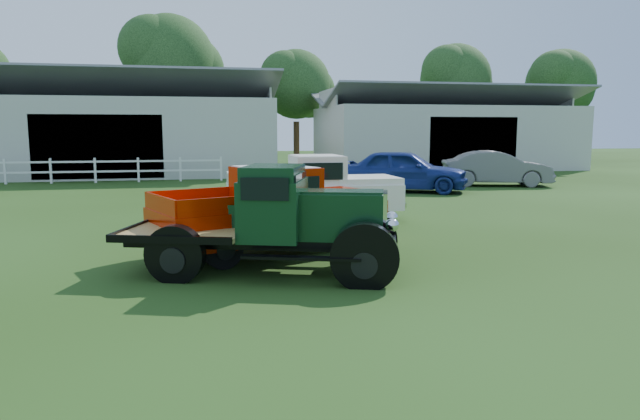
{
  "coord_description": "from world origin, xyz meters",
  "views": [
    {
      "loc": [
        -1.94,
        -9.13,
        2.54
      ],
      "look_at": [
        0.2,
        1.2,
        1.05
      ],
      "focal_mm": 32.0,
      "sensor_mm": 36.0,
      "label": 1
    }
  ],
  "objects": [
    {
      "name": "vintage_flatbed",
      "position": [
        -0.81,
        0.78,
        0.96
      ],
      "size": [
        5.2,
        3.33,
        1.92
      ],
      "primitive_type": null,
      "rotation": [
        0.0,
        0.0,
        -0.32
      ],
      "color": "black",
      "rests_on": "ground"
    },
    {
      "name": "fence_rail",
      "position": [
        -8.0,
        20.0,
        0.6
      ],
      "size": [
        14.2,
        0.16,
        1.2
      ],
      "primitive_type": null,
      "color": "white",
      "rests_on": "ground"
    },
    {
      "name": "ground",
      "position": [
        0.0,
        0.0,
        0.0
      ],
      "size": [
        120.0,
        120.0,
        0.0
      ],
      "primitive_type": "plane",
      "color": "#1B330A"
    },
    {
      "name": "white_pickup",
      "position": [
        1.08,
        6.34,
        0.9
      ],
      "size": [
        4.92,
        1.93,
        1.8
      ],
      "primitive_type": null,
      "rotation": [
        0.0,
        0.0,
        0.01
      ],
      "color": "silver",
      "rests_on": "ground"
    },
    {
      "name": "red_pickup",
      "position": [
        -0.55,
        2.54,
        0.9
      ],
      "size": [
        5.31,
        3.63,
        1.81
      ],
      "primitive_type": null,
      "rotation": [
        0.0,
        0.0,
        0.39
      ],
      "color": "#B61900",
      "rests_on": "ground"
    },
    {
      "name": "shed_left",
      "position": [
        -7.0,
        26.0,
        2.8
      ],
      "size": [
        18.8,
        10.2,
        5.6
      ],
      "primitive_type": null,
      "color": "#A9A9A7",
      "rests_on": "ground"
    },
    {
      "name": "shed_right",
      "position": [
        14.0,
        27.0,
        2.6
      ],
      "size": [
        16.8,
        9.2,
        5.2
      ],
      "primitive_type": null,
      "color": "#A9A9A7",
      "rests_on": "ground"
    },
    {
      "name": "misc_car_grey",
      "position": [
        11.22,
        14.68,
        0.79
      ],
      "size": [
        5.09,
        2.99,
        1.58
      ],
      "primitive_type": "imported",
      "rotation": [
        0.0,
        0.0,
        1.28
      ],
      "color": "#5E5E5E",
      "rests_on": "ground"
    },
    {
      "name": "tree_e",
      "position": [
        26.0,
        32.0,
        4.75
      ],
      "size": [
        5.7,
        5.7,
        9.5
      ],
      "primitive_type": null,
      "color": "black",
      "rests_on": "ground"
    },
    {
      "name": "tree_b",
      "position": [
        -4.0,
        34.0,
        5.75
      ],
      "size": [
        6.9,
        6.9,
        11.5
      ],
      "primitive_type": null,
      "color": "black",
      "rests_on": "ground"
    },
    {
      "name": "tree_c",
      "position": [
        5.0,
        33.0,
        4.5
      ],
      "size": [
        5.4,
        5.4,
        9.0
      ],
      "primitive_type": null,
      "color": "black",
      "rests_on": "ground"
    },
    {
      "name": "misc_car_blue",
      "position": [
        6.24,
        13.2,
        0.88
      ],
      "size": [
        5.53,
        4.11,
        1.75
      ],
      "primitive_type": "imported",
      "rotation": [
        0.0,
        0.0,
        1.12
      ],
      "color": "navy",
      "rests_on": "ground"
    },
    {
      "name": "tree_d",
      "position": [
        18.0,
        34.0,
        5.0
      ],
      "size": [
        6.0,
        6.0,
        10.0
      ],
      "primitive_type": null,
      "color": "black",
      "rests_on": "ground"
    }
  ]
}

